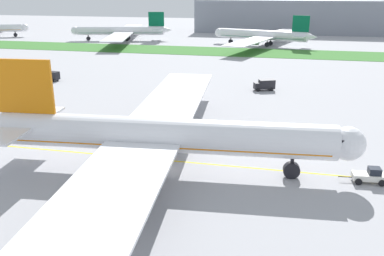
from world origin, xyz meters
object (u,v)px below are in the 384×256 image
service_truck_baggage_loader (50,76)px  service_truck_catering_van (178,83)px  ground_crew_wingwalker_port (39,237)px  pushback_tug (370,176)px  service_truck_fuel_bowser (265,85)px  parked_airliner_far_right (264,35)px  parked_airliner_far_centre (122,31)px  airliner_foreground (156,135)px

service_truck_baggage_loader → service_truck_catering_van: service_truck_catering_van is taller
ground_crew_wingwalker_port → service_truck_baggage_loader: 82.29m
pushback_tug → ground_crew_wingwalker_port: (-35.27, -22.72, 0.09)m
service_truck_fuel_bowser → parked_airliner_far_right: parked_airliner_far_right is taller
pushback_tug → service_truck_baggage_loader: 90.38m
service_truck_catering_van → parked_airliner_far_centre: (-52.04, 93.92, 2.97)m
pushback_tug → service_truck_baggage_loader: size_ratio=1.07×
ground_crew_wingwalker_port → service_truck_fuel_bowser: size_ratio=0.32×
service_truck_baggage_loader → parked_airliner_far_centre: (-14.50, 91.49, 3.16)m
airliner_foreground → service_truck_baggage_loader: airliner_foreground is taller
service_truck_fuel_bowser → parked_airliner_far_centre: 116.53m
parked_airliner_far_centre → parked_airliner_far_right: size_ratio=1.05×
ground_crew_wingwalker_port → parked_airliner_far_centre: parked_airliner_far_centre is taller
ground_crew_wingwalker_port → parked_airliner_far_right: 158.67m
service_truck_fuel_bowser → service_truck_catering_van: bearing=-170.0°
service_truck_fuel_bowser → parked_airliner_far_right: bearing=93.5°
parked_airliner_far_right → parked_airliner_far_centre: bearing=176.0°
service_truck_catering_van → pushback_tug: bearing=-50.2°
service_truck_fuel_bowser → pushback_tug: bearing=-71.5°
airliner_foreground → parked_airliner_far_centre: (-61.57, 142.59, -0.68)m
ground_crew_wingwalker_port → parked_airliner_far_right: parked_airliner_far_right is taller
airliner_foreground → parked_airliner_far_right: size_ratio=1.19×
parked_airliner_far_centre → service_truck_fuel_bowser: bearing=-50.6°
ground_crew_wingwalker_port → service_truck_baggage_loader: (-40.87, 71.43, 0.37)m
pushback_tug → service_truck_catering_van: 60.26m
service_truck_fuel_bowser → service_truck_catering_van: (-21.85, -3.87, 0.15)m
parked_airliner_far_centre → parked_airliner_far_right: bearing=-4.0°
parked_airliner_far_right → service_truck_catering_van: bearing=-100.6°
pushback_tug → parked_airliner_far_right: (-21.91, 135.34, 3.65)m
parked_airliner_far_centre → ground_crew_wingwalker_port: bearing=-71.2°
parked_airliner_far_centre → parked_airliner_far_right: (68.72, -4.86, 0.03)m
ground_crew_wingwalker_port → service_truck_baggage_loader: service_truck_baggage_loader is taller
service_truck_fuel_bowser → parked_airliner_far_centre: size_ratio=0.07×
airliner_foreground → service_truck_fuel_bowser: airliner_foreground is taller
ground_crew_wingwalker_port → service_truck_baggage_loader: size_ratio=0.31×
ground_crew_wingwalker_port → service_truck_catering_van: service_truck_catering_van is taller
service_truck_baggage_loader → parked_airliner_far_right: (54.22, 86.63, 3.20)m
ground_crew_wingwalker_port → service_truck_catering_van: 69.08m
ground_crew_wingwalker_port → service_truck_catering_van: (-3.33, 69.00, 0.56)m
service_truck_catering_van → parked_airliner_far_right: bearing=79.4°
airliner_foreground → service_truck_catering_van: 49.72m
airliner_foreground → parked_airliner_far_right: airliner_foreground is taller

